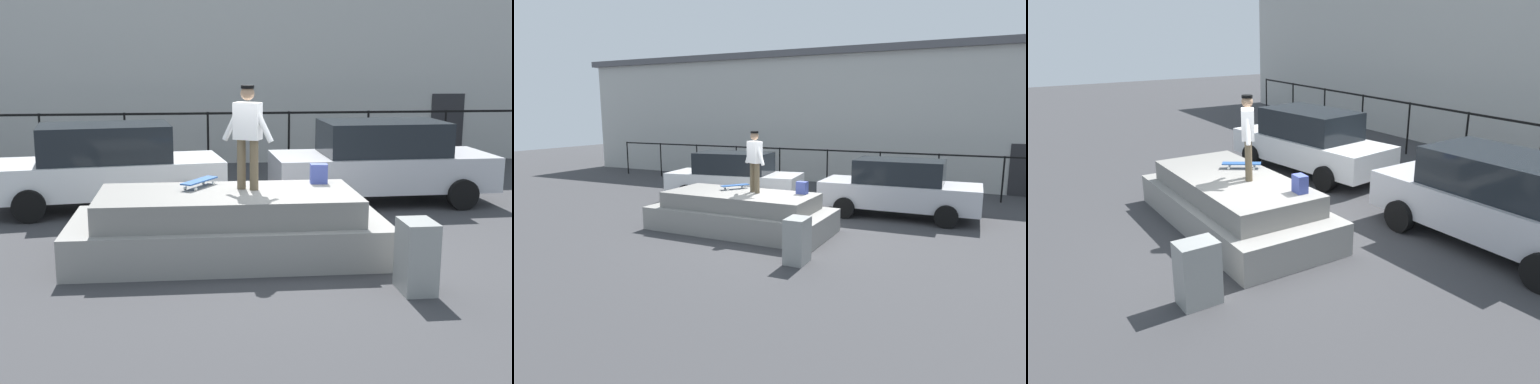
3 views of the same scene
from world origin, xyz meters
TOP-DOWN VIEW (x-y plane):
  - ground_plane at (0.00, 0.00)m, footprint 60.00×60.00m
  - concrete_ledge at (-1.00, -0.21)m, footprint 4.94×2.21m
  - skateboarder at (-0.66, -0.02)m, footprint 0.81×0.50m
  - skateboard at (-1.43, 0.23)m, footprint 0.62×0.79m
  - backpack at (0.57, 0.36)m, footprint 0.29×0.22m
  - car_white_sedan_near at (-3.32, 3.40)m, footprint 5.00×2.56m
  - car_silver_sedan_mid at (2.54, 3.39)m, footprint 4.75×2.20m
  - utility_box at (1.45, -2.06)m, footprint 0.45×0.61m
  - fence_row at (-0.00, 7.21)m, footprint 24.06×0.06m

SIDE VIEW (x-z plane):
  - ground_plane at x=0.00m, z-range 0.00..0.00m
  - concrete_ledge at x=-1.00m, z-range -0.05..0.99m
  - utility_box at x=1.45m, z-range 0.00..0.98m
  - car_white_sedan_near at x=-3.32m, z-range 0.01..1.76m
  - car_silver_sedan_mid at x=2.54m, z-range 0.01..1.78m
  - skateboard at x=-1.43m, z-range 1.08..1.20m
  - fence_row at x=0.00m, z-range 0.35..2.01m
  - backpack at x=0.57m, z-range 1.04..1.37m
  - skateboarder at x=-0.66m, z-range 1.16..2.81m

